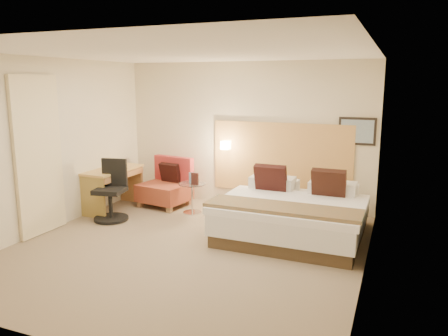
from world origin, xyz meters
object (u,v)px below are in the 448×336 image
at_px(lounge_chair, 167,187).
at_px(desk, 114,177).
at_px(bed, 294,214).
at_px(side_table, 192,197).
at_px(desk_chair, 112,196).

height_order(lounge_chair, desk, lounge_chair).
relative_size(bed, side_table, 3.88).
bearing_deg(lounge_chair, side_table, -23.08).
bearing_deg(desk_chair, desk, 121.69).
relative_size(bed, desk, 1.74).
distance_m(bed, lounge_chair, 2.74).
distance_m(bed, desk_chair, 3.09).
distance_m(bed, desk, 3.40).
xyz_separation_m(bed, desk_chair, (-3.06, -0.40, 0.09)).
bearing_deg(side_table, lounge_chair, 156.92).
xyz_separation_m(bed, side_table, (-1.96, 0.45, -0.03)).
bearing_deg(desk, bed, -2.26).
distance_m(lounge_chair, side_table, 0.75).
xyz_separation_m(bed, lounge_chair, (-2.64, 0.75, 0.03)).
bearing_deg(desk, lounge_chair, 39.19).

